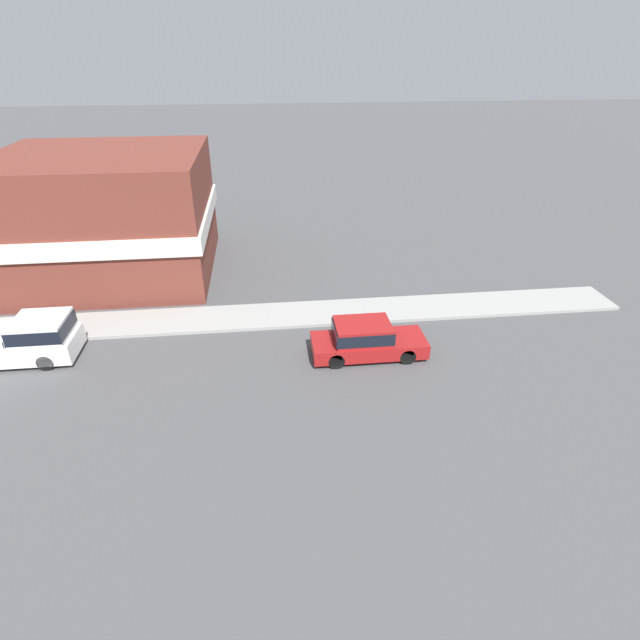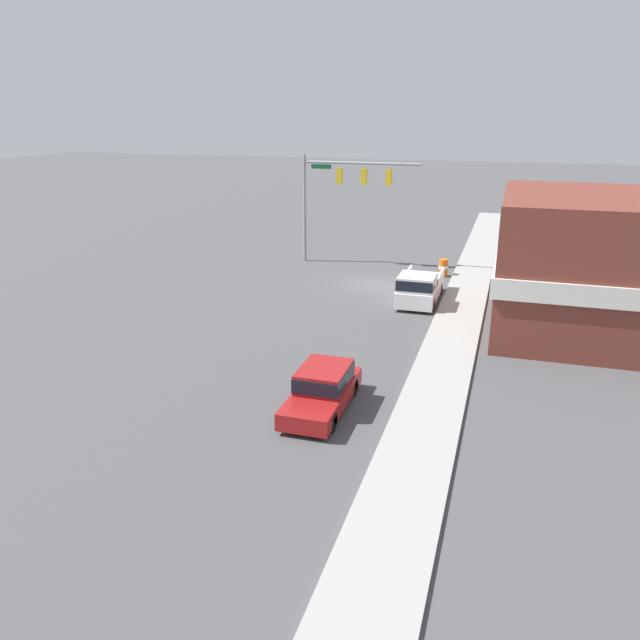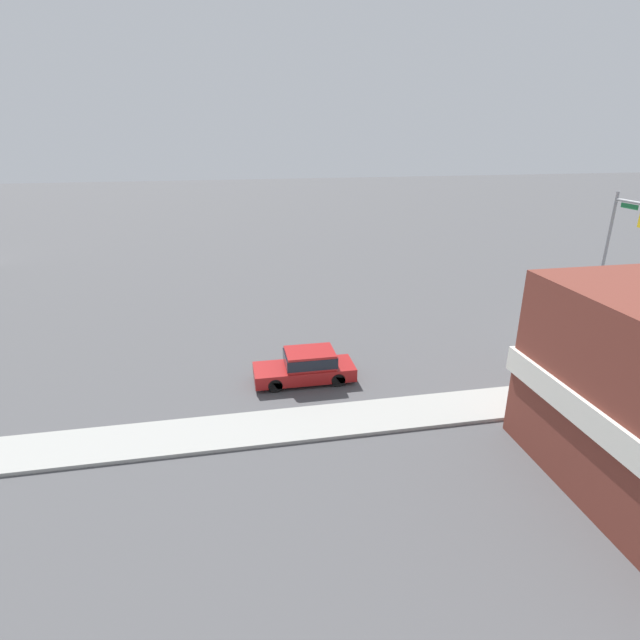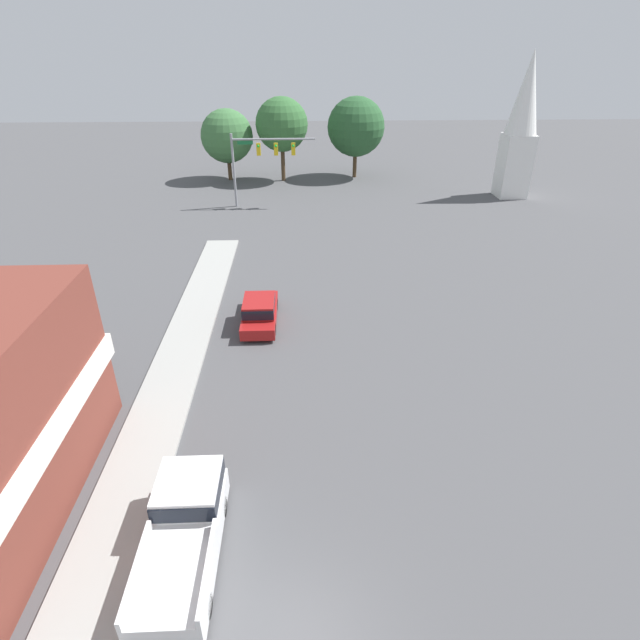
# 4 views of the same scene
# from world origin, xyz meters

# --- Properties ---
(far_signal_assembly) EXTENTS (7.58, 0.49, 6.55)m
(far_signal_assembly) POSITION_xyz_m (-3.04, 39.82, 4.81)
(far_signal_assembly) COLOR gray
(far_signal_assembly) RESTS_ON ground
(car_lead) EXTENTS (1.80, 4.67, 1.52)m
(car_lead) POSITION_xyz_m (-1.98, 16.94, 0.79)
(car_lead) COLOR black
(car_lead) RESTS_ON ground
(pickup_truck_parked) EXTENTS (2.02, 5.28, 1.82)m
(pickup_truck_parked) POSITION_xyz_m (-3.29, 3.03, 0.90)
(pickup_truck_parked) COLOR black
(pickup_truck_parked) RESTS_ON ground
(church_steeple) EXTENTS (3.00, 3.00, 13.21)m
(church_steeple) POSITION_xyz_m (21.50, 42.34, 6.91)
(church_steeple) COLOR white
(church_steeple) RESTS_ON ground
(backdrop_tree_left_far) EXTENTS (5.67, 5.67, 7.53)m
(backdrop_tree_left_far) POSITION_xyz_m (-7.48, 50.61, 4.69)
(backdrop_tree_left_far) COLOR #4C3823
(backdrop_tree_left_far) RESTS_ON ground
(backdrop_tree_left_mid) EXTENTS (5.61, 5.61, 8.77)m
(backdrop_tree_left_mid) POSITION_xyz_m (-1.44, 49.93, 5.94)
(backdrop_tree_left_mid) COLOR #4C3823
(backdrop_tree_left_mid) RESTS_ON ground
(backdrop_tree_center) EXTENTS (6.34, 6.34, 8.65)m
(backdrop_tree_center) POSITION_xyz_m (6.72, 51.28, 5.47)
(backdrop_tree_center) COLOR #4C3823
(backdrop_tree_center) RESTS_ON ground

